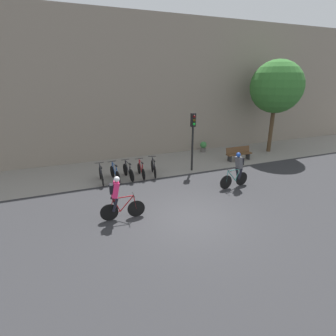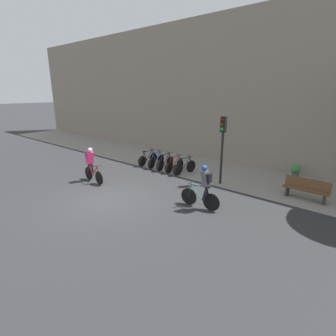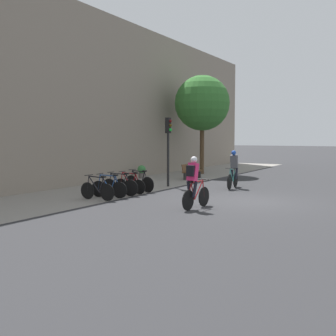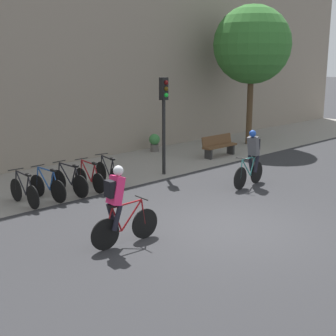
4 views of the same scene
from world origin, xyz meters
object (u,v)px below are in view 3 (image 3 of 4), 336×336
at_px(cyclist_grey, 234,168).
at_px(potted_plant, 142,171).
at_px(parked_bike_0, 97,190).
at_px(parked_bike_1, 109,188).
at_px(parked_bike_4, 139,182).
at_px(traffic_light_pole, 168,139).
at_px(parked_bike_2, 120,186).
at_px(cyclist_pink, 194,181).
at_px(bench, 192,171).
at_px(parked_bike_3, 130,185).

height_order(cyclist_grey, potted_plant, cyclist_grey).
bearing_deg(parked_bike_0, parked_bike_1, 0.02).
xyz_separation_m(parked_bike_1, parked_bike_4, (2.18, 0.00, 0.01)).
height_order(parked_bike_0, potted_plant, parked_bike_0).
relative_size(traffic_light_pole, potted_plant, 4.32).
xyz_separation_m(parked_bike_1, traffic_light_pole, (4.54, -0.12, 1.95)).
xyz_separation_m(parked_bike_0, parked_bike_1, (0.73, 0.00, 0.00)).
bearing_deg(parked_bike_2, cyclist_pink, -108.91).
height_order(parked_bike_4, bench, parked_bike_4).
xyz_separation_m(cyclist_pink, parked_bike_0, (-0.04, 4.13, -0.55)).
bearing_deg(parked_bike_3, parked_bike_4, 0.06).
xyz_separation_m(parked_bike_0, potted_plant, (7.92, 3.22, 0.04)).
bearing_deg(parked_bike_0, cyclist_pink, -89.45).
distance_m(cyclist_grey, parked_bike_1, 6.37).
distance_m(cyclist_pink, traffic_light_pole, 6.74).
height_order(parked_bike_2, potted_plant, parked_bike_2).
xyz_separation_m(cyclist_pink, cyclist_grey, (6.19, 0.98, 0.00)).
bearing_deg(cyclist_grey, parked_bike_2, 146.57).
height_order(cyclist_grey, parked_bike_3, cyclist_grey).
xyz_separation_m(parked_bike_1, parked_bike_2, (0.73, -0.00, 0.01)).
height_order(cyclist_pink, parked_bike_1, cyclist_pink).
height_order(cyclist_grey, parked_bike_1, cyclist_grey).
bearing_deg(cyclist_pink, parked_bike_1, 80.54).
bearing_deg(potted_plant, cyclist_pink, -136.98).
xyz_separation_m(cyclist_pink, parked_bike_1, (0.69, 4.13, -0.55)).
bearing_deg(parked_bike_1, bench, 3.61).
height_order(cyclist_pink, parked_bike_4, cyclist_pink).
distance_m(parked_bike_1, potted_plant, 7.88).
bearing_deg(parked_bike_3, potted_plant, 29.31).
distance_m(parked_bike_3, parked_bike_4, 0.73).
xyz_separation_m(parked_bike_4, potted_plant, (5.01, 3.22, 0.03)).
xyz_separation_m(parked_bike_3, bench, (6.91, 0.53, 0.09)).
relative_size(parked_bike_4, potted_plant, 2.18).
bearing_deg(cyclist_grey, parked_bike_0, 153.16).
bearing_deg(parked_bike_4, parked_bike_2, -179.99).
height_order(cyclist_pink, traffic_light_pole, traffic_light_pole).
xyz_separation_m(cyclist_pink, parked_bike_2, (1.42, 4.13, -0.54)).
xyz_separation_m(parked_bike_4, traffic_light_pole, (2.36, -0.12, 1.94)).
height_order(parked_bike_3, traffic_light_pole, traffic_light_pole).
relative_size(parked_bike_0, parked_bike_4, 0.97).
bearing_deg(parked_bike_1, parked_bike_0, -179.98).
bearing_deg(parked_bike_1, potted_plant, 24.12).
distance_m(parked_bike_2, parked_bike_3, 0.73).
bearing_deg(parked_bike_0, parked_bike_4, 0.01).
relative_size(cyclist_pink, cyclist_grey, 0.99).
relative_size(parked_bike_1, bench, 0.90).
bearing_deg(cyclist_pink, traffic_light_pole, 37.48).
relative_size(parked_bike_4, bench, 0.93).
bearing_deg(parked_bike_1, parked_bike_2, -0.02).
distance_m(cyclist_grey, bench, 4.69).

